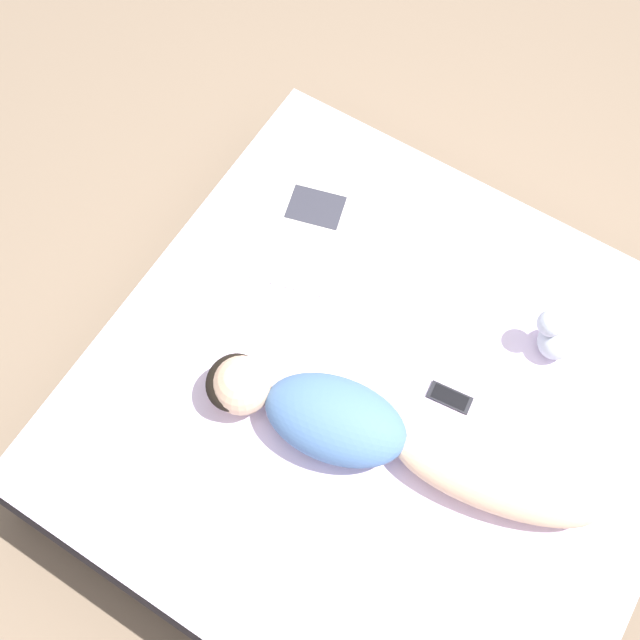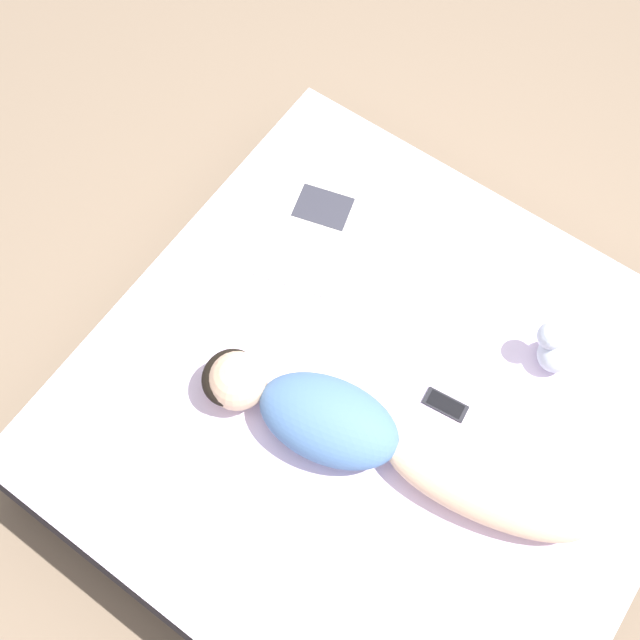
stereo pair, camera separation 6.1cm
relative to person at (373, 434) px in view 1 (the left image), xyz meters
name	(u,v)px [view 1 (the left image)]	position (x,y,z in m)	size (l,w,h in m)	color
ground_plane	(376,433)	(0.16, 0.03, -0.57)	(12.00, 12.00, 0.00)	#7A6651
bed	(381,417)	(0.16, 0.03, -0.33)	(1.99, 2.05, 0.47)	#383333
person	(373,434)	(0.00, 0.00, 0.00)	(0.47, 1.35, 0.20)	#DBB28E
open_magazine	(307,232)	(0.57, 0.61, -0.09)	(0.54, 0.41, 0.01)	silver
cell_phone	(450,397)	(0.27, -0.15, -0.09)	(0.08, 0.16, 0.01)	black
plush_toy	(555,336)	(0.63, -0.36, -0.01)	(0.14, 0.16, 0.20)	#B2BCCC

